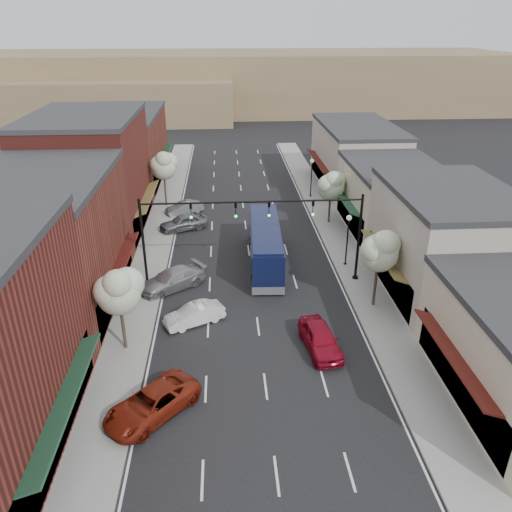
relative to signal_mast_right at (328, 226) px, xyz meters
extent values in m
plane|color=black|center=(-5.62, -8.00, -4.62)|extent=(160.00, 160.00, 0.00)
cube|color=gray|center=(-14.02, 10.50, -4.55)|extent=(2.80, 73.00, 0.15)
cube|color=gray|center=(2.78, 10.50, -4.55)|extent=(2.80, 73.00, 0.15)
cube|color=gray|center=(-12.62, 10.50, -4.55)|extent=(0.25, 73.00, 0.17)
cube|color=gray|center=(1.38, 10.50, -4.55)|extent=(0.25, 73.00, 0.17)
cube|color=black|center=(-15.72, -16.00, -3.02)|extent=(0.60, 11.90, 2.60)
cube|color=#1C462E|center=(-14.92, -16.00, -1.52)|extent=(1.07, 9.80, 0.49)
cube|color=maroon|center=(-19.92, -2.00, -0.12)|extent=(9.00, 14.00, 9.00)
cube|color=#2D2D30|center=(-19.92, -2.00, 4.58)|extent=(9.20, 14.10, 0.40)
cube|color=black|center=(-15.72, -2.00, -3.02)|extent=(0.60, 11.90, 2.60)
cube|color=#4D1611|center=(-14.92, -2.00, -1.52)|extent=(1.07, 9.80, 0.49)
cube|color=maroon|center=(-19.92, 12.00, 0.63)|extent=(9.00, 14.00, 10.50)
cube|color=#2D2D30|center=(-19.92, 12.00, 6.08)|extent=(9.20, 14.10, 0.40)
cube|color=black|center=(-15.72, 12.00, -3.02)|extent=(0.60, 11.90, 2.60)
cube|color=olive|center=(-14.92, 12.00, -1.52)|extent=(1.07, 9.80, 0.49)
cube|color=maroon|center=(-19.92, 28.00, -0.62)|extent=(9.00, 18.00, 8.00)
cube|color=#2D2D30|center=(-19.92, 28.00, 3.58)|extent=(9.20, 18.10, 0.40)
cube|color=black|center=(-15.72, 28.00, -3.02)|extent=(0.60, 15.30, 2.60)
cube|color=#1C462E|center=(-14.92, 28.00, -1.52)|extent=(1.07, 12.60, 0.49)
cube|color=black|center=(4.48, -14.00, -3.02)|extent=(0.60, 10.20, 2.60)
cube|color=#4D1611|center=(3.68, -14.00, -1.52)|extent=(1.07, 8.40, 0.49)
cube|color=#B6A89C|center=(8.18, -2.00, -0.87)|extent=(8.00, 12.00, 7.50)
cube|color=#2D2D30|center=(8.18, -2.00, 3.08)|extent=(8.20, 12.10, 0.40)
cube|color=black|center=(4.48, -2.00, -3.02)|extent=(0.60, 10.20, 2.60)
cube|color=olive|center=(3.68, -2.00, -1.52)|extent=(1.07, 8.40, 0.49)
cube|color=beige|center=(8.18, 10.00, -1.62)|extent=(8.00, 12.00, 6.00)
cube|color=#2D2D30|center=(8.18, 10.00, 1.58)|extent=(8.20, 12.10, 0.40)
cube|color=black|center=(4.48, 10.00, -3.02)|extent=(0.60, 10.20, 2.60)
cube|color=#1C462E|center=(3.68, 10.00, -1.52)|extent=(1.07, 8.40, 0.49)
cube|color=#B6A89C|center=(8.18, 24.00, -1.12)|extent=(8.00, 16.00, 7.00)
cube|color=#2D2D30|center=(8.18, 24.00, 2.58)|extent=(8.20, 16.10, 0.40)
cube|color=black|center=(4.48, 24.00, -3.02)|extent=(0.60, 13.60, 2.60)
cube|color=#4D1611|center=(3.68, 24.00, -1.52)|extent=(1.07, 11.20, 0.49)
cube|color=#7A6647|center=(-5.62, 82.00, 1.38)|extent=(120.00, 30.00, 12.00)
cube|color=#7A6647|center=(-30.62, 70.00, -0.62)|extent=(50.00, 20.00, 8.00)
cylinder|color=black|center=(2.38, 0.00, -4.47)|extent=(0.44, 0.44, 0.30)
cylinder|color=black|center=(2.38, 0.00, -1.12)|extent=(0.20, 0.20, 7.00)
cylinder|color=black|center=(-1.62, 0.00, 1.98)|extent=(8.00, 0.14, 0.14)
imported|color=black|center=(-1.22, 0.00, 1.38)|extent=(0.18, 0.46, 1.10)
sphere|color=#19E533|center=(-1.22, -0.12, 0.96)|extent=(0.18, 0.18, 0.18)
imported|color=black|center=(-4.42, 0.00, 1.38)|extent=(0.18, 0.46, 1.10)
sphere|color=#19E533|center=(-4.42, -0.12, 0.96)|extent=(0.18, 0.18, 0.18)
cylinder|color=black|center=(-13.62, 0.00, -4.47)|extent=(0.44, 0.44, 0.30)
cylinder|color=black|center=(-13.62, 0.00, -1.12)|extent=(0.20, 0.20, 7.00)
cylinder|color=black|center=(-9.62, 0.00, 1.98)|extent=(8.00, 0.14, 0.14)
imported|color=black|center=(-10.02, 0.00, 1.38)|extent=(0.18, 0.46, 1.10)
sphere|color=#19E533|center=(-10.02, -0.12, 0.96)|extent=(0.18, 0.18, 0.18)
imported|color=black|center=(-6.82, 0.00, 1.38)|extent=(0.18, 0.46, 1.10)
sphere|color=#19E533|center=(-6.82, -0.12, 0.96)|extent=(0.18, 0.18, 0.18)
cylinder|color=#47382B|center=(2.68, -4.00, -2.77)|extent=(0.20, 0.20, 3.71)
sphere|color=#9BB087|center=(2.68, -4.00, -0.45)|extent=(2.60, 2.60, 2.60)
sphere|color=#9BB087|center=(3.18, -3.70, 0.02)|extent=(2.00, 2.00, 2.00)
sphere|color=#9BB087|center=(2.28, -4.30, -0.10)|extent=(1.90, 1.90, 1.90)
sphere|color=#9BB087|center=(2.78, -4.50, 0.48)|extent=(1.70, 1.70, 1.70)
cylinder|color=#47382B|center=(2.68, 12.00, -2.96)|extent=(0.20, 0.20, 3.33)
sphere|color=#9BB087|center=(2.68, 12.00, -0.88)|extent=(2.60, 2.60, 2.60)
sphere|color=#9BB087|center=(3.18, 12.30, -0.46)|extent=(2.00, 2.00, 2.00)
sphere|color=#9BB087|center=(2.28, 11.70, -0.57)|extent=(1.90, 1.90, 1.90)
sphere|color=#9BB087|center=(2.78, 11.50, -0.05)|extent=(1.70, 1.70, 1.70)
cylinder|color=#47382B|center=(-13.92, -8.00, -2.86)|extent=(0.20, 0.20, 3.52)
sphere|color=#9BB087|center=(-13.92, -8.00, -0.66)|extent=(2.60, 2.60, 2.60)
sphere|color=#9BB087|center=(-13.42, -7.70, -0.22)|extent=(2.00, 2.00, 2.00)
sphere|color=#9BB087|center=(-14.32, -8.30, -0.33)|extent=(1.90, 1.90, 1.90)
sphere|color=#9BB087|center=(-13.82, -8.50, 0.22)|extent=(1.70, 1.70, 1.70)
cylinder|color=#47382B|center=(-13.92, 18.00, -2.70)|extent=(0.20, 0.20, 3.84)
sphere|color=#9BB087|center=(-13.92, 18.00, -0.30)|extent=(2.60, 2.60, 2.60)
sphere|color=#9BB087|center=(-13.42, 18.30, 0.18)|extent=(2.00, 2.00, 2.00)
sphere|color=#9BB087|center=(-14.32, 17.70, 0.06)|extent=(1.90, 1.90, 1.90)
sphere|color=#9BB087|center=(-13.82, 17.50, 0.66)|extent=(1.70, 1.70, 1.70)
cylinder|color=black|center=(2.18, 2.50, -4.52)|extent=(0.28, 0.28, 0.20)
cylinder|color=black|center=(2.18, 2.50, -2.62)|extent=(0.12, 0.12, 4.00)
sphere|color=white|center=(2.18, 2.50, -0.40)|extent=(0.44, 0.44, 0.44)
cylinder|color=black|center=(2.18, 20.00, -4.52)|extent=(0.28, 0.28, 0.20)
cylinder|color=black|center=(2.18, 20.00, -2.62)|extent=(0.12, 0.12, 4.00)
sphere|color=white|center=(2.18, 20.00, -0.40)|extent=(0.44, 0.44, 0.44)
cube|color=#0D1335|center=(-4.39, 3.27, -2.79)|extent=(2.81, 11.08, 2.76)
cube|color=#595B60|center=(-4.39, 3.27, -4.12)|extent=(2.83, 11.11, 0.64)
cube|color=black|center=(-4.39, 3.27, -2.42)|extent=(2.83, 10.21, 1.01)
cube|color=#0D1335|center=(-4.39, 3.27, -1.36)|extent=(2.60, 10.64, 0.23)
cube|color=black|center=(-4.60, -2.18, -2.24)|extent=(1.91, 0.15, 1.10)
cylinder|color=black|center=(-5.62, -0.54, -4.15)|extent=(0.33, 0.96, 0.95)
cylinder|color=black|center=(-3.46, -0.62, -4.15)|extent=(0.33, 0.96, 0.95)
cylinder|color=black|center=(-5.34, 6.79, -4.15)|extent=(0.33, 0.96, 0.95)
cylinder|color=black|center=(-3.18, 6.71, -4.15)|extent=(0.33, 0.96, 0.95)
cylinder|color=black|center=(-5.39, 5.51, -4.15)|extent=(0.33, 0.96, 0.95)
cylinder|color=black|center=(-3.23, 5.43, -4.15)|extent=(0.33, 0.96, 0.95)
imported|color=maroon|center=(-2.01, -8.78, -3.84)|extent=(2.44, 4.80, 1.57)
imported|color=maroon|center=(-11.59, -13.78, -3.90)|extent=(5.31, 5.44, 1.45)
imported|color=white|center=(-9.82, -5.34, -3.96)|extent=(4.23, 3.03, 1.33)
imported|color=#9B9BA0|center=(-11.72, -0.43, -3.87)|extent=(5.45, 4.71, 1.51)
imported|color=slate|center=(-11.62, 11.16, -3.84)|extent=(4.95, 3.59, 1.57)
imported|color=#9A9A9F|center=(-11.82, 15.66, -3.98)|extent=(4.09, 3.05, 1.29)
camera|label=1|loc=(-7.58, -33.76, 13.78)|focal=35.00mm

